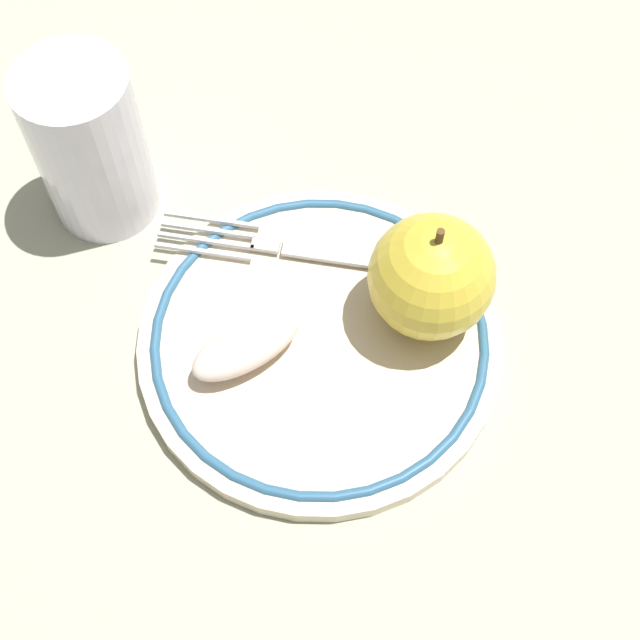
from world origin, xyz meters
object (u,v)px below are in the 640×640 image
Objects in this scene: plate at (320,342)px; drinking_glass at (90,145)px; apple_red_whole at (430,273)px; fork at (305,250)px; apple_slice_front at (246,344)px.

drinking_glass is (-0.14, -0.10, 0.05)m from plate.
apple_red_whole reaches higher than fork.
fork is (-0.06, 0.01, 0.01)m from plate.
apple_slice_front is 0.62× the size of drinking_glass.
fork is at bearing 53.40° from drinking_glass.
apple_red_whole is 1.18× the size of apple_slice_front.
apple_slice_front is (-0.00, -0.04, 0.02)m from plate.
plate is 0.08m from apple_red_whole.
apple_red_whole is 0.09m from fork.
drinking_glass is (-0.14, -0.06, 0.03)m from apple_slice_front.
apple_red_whole is 0.22m from drinking_glass.
fork is at bearing 172.93° from plate.
drinking_glass is at bearing 95.96° from apple_slice_front.
drinking_glass is (-0.08, -0.11, 0.04)m from fork.
plate is 2.65× the size of apple_red_whole.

